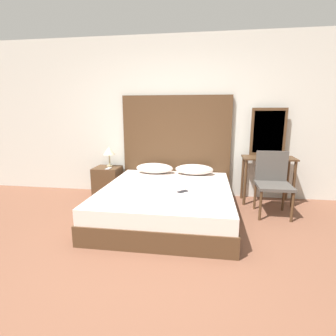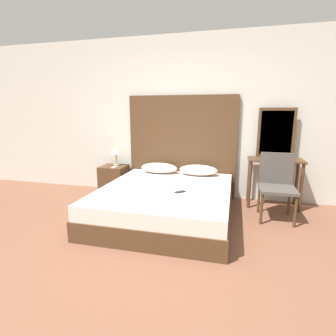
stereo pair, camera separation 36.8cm
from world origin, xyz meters
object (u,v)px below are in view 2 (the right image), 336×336
(bed, at_px, (166,202))
(phone_on_nightstand, at_px, (115,167))
(nightstand, at_px, (114,180))
(vanity_desk, at_px, (275,170))
(chair, at_px, (277,182))
(phone_on_bed, at_px, (180,192))
(table_lamp, at_px, (116,151))

(bed, distance_m, phone_on_nightstand, 1.33)
(nightstand, relative_size, phone_on_nightstand, 3.32)
(vanity_desk, relative_size, chair, 0.89)
(phone_on_bed, relative_size, table_lamp, 0.46)
(bed, relative_size, chair, 2.27)
(nightstand, bearing_deg, phone_on_nightstand, -56.61)
(bed, relative_size, table_lamp, 5.98)
(nightstand, height_order, vanity_desk, vanity_desk)
(table_lamp, relative_size, chair, 0.38)
(phone_on_bed, xyz_separation_m, table_lamp, (-1.39, 1.06, 0.34))
(nightstand, xyz_separation_m, phone_on_nightstand, (0.07, -0.11, 0.26))
(vanity_desk, bearing_deg, nightstand, -179.38)
(vanity_desk, bearing_deg, table_lamp, 178.80)
(bed, distance_m, vanity_desk, 1.75)
(phone_on_bed, height_order, nightstand, nightstand)
(phone_on_bed, distance_m, nightstand, 1.72)
(table_lamp, bearing_deg, phone_on_bed, -37.16)
(phone_on_nightstand, distance_m, chair, 2.61)
(vanity_desk, height_order, chair, chair)
(nightstand, height_order, phone_on_nightstand, phone_on_nightstand)
(bed, bearing_deg, nightstand, 146.19)
(phone_on_bed, height_order, chair, chair)
(bed, xyz_separation_m, nightstand, (-1.18, 0.79, 0.04))
(phone_on_bed, bearing_deg, bed, 142.10)
(nightstand, relative_size, chair, 0.57)
(phone_on_nightstand, bearing_deg, nightstand, 123.39)
(bed, distance_m, chair, 1.56)
(chair, bearing_deg, nightstand, 170.97)
(phone_on_nightstand, bearing_deg, vanity_desk, 2.96)
(phone_on_bed, bearing_deg, phone_on_nightstand, 147.18)
(phone_on_bed, distance_m, vanity_desk, 1.62)
(phone_on_bed, relative_size, vanity_desk, 0.19)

